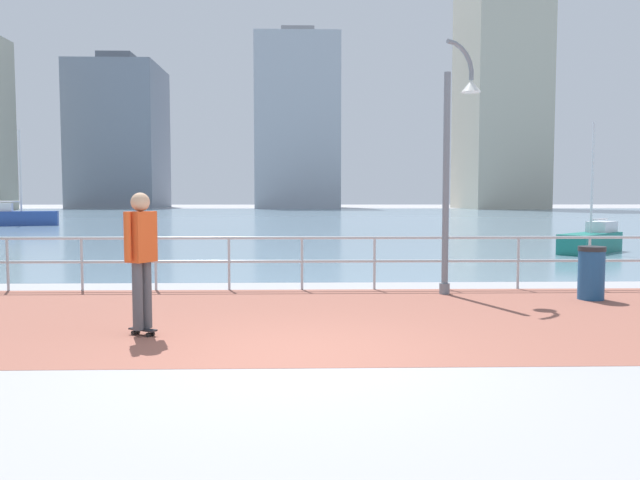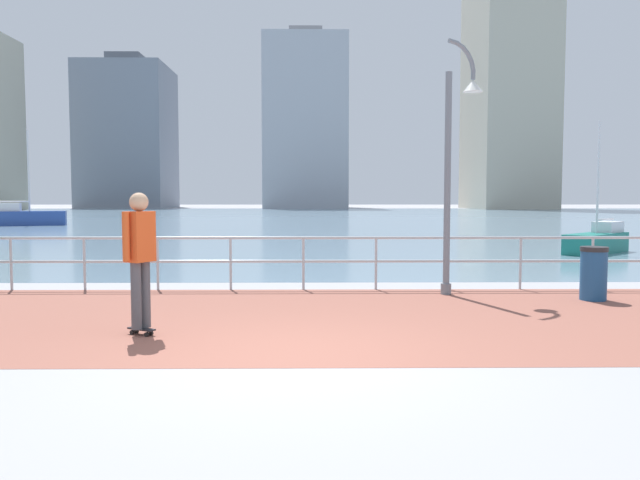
% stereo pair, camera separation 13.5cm
% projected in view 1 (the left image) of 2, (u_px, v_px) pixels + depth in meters
% --- Properties ---
extents(ground, '(220.00, 220.00, 0.00)m').
position_uv_depth(ground, '(303.00, 221.00, 46.83)').
color(ground, '#9E9EA3').
extents(brick_paving, '(28.00, 5.52, 0.01)m').
position_uv_depth(brick_paving, '(301.00, 317.00, 9.18)').
color(brick_paving, '#935647').
rests_on(brick_paving, ground).
extents(harbor_water, '(180.00, 88.00, 0.00)m').
position_uv_depth(harbor_water, '(304.00, 217.00, 56.81)').
color(harbor_water, '#6B899E').
rests_on(harbor_water, ground).
extents(waterfront_railing, '(25.25, 0.06, 1.03)m').
position_uv_depth(waterfront_railing, '(302.00, 253.00, 11.89)').
color(waterfront_railing, '#B2BCC1').
rests_on(waterfront_railing, ground).
extents(lamppost, '(0.77, 0.50, 4.62)m').
position_uv_depth(lamppost, '(454.00, 155.00, 11.31)').
color(lamppost, slate).
rests_on(lamppost, ground).
extents(skateboarder, '(0.40, 0.52, 1.84)m').
position_uv_depth(skateboarder, '(141.00, 249.00, 7.89)').
color(skateboarder, black).
rests_on(skateboarder, ground).
extents(trash_bin, '(0.46, 0.46, 0.93)m').
position_uv_depth(trash_bin, '(591.00, 273.00, 10.76)').
color(trash_bin, navy).
rests_on(trash_bin, ground).
extents(sailboat_white, '(4.48, 2.55, 6.01)m').
position_uv_depth(sailboat_white, '(19.00, 217.00, 39.11)').
color(sailboat_white, '#284799').
rests_on(sailboat_white, ground).
extents(sailboat_ivory, '(2.80, 2.71, 4.19)m').
position_uv_depth(sailboat_ivory, '(592.00, 240.00, 19.89)').
color(sailboat_ivory, '#197266').
rests_on(sailboat_ivory, ground).
extents(tower_steel, '(13.64, 17.52, 29.82)m').
position_uv_depth(tower_steel, '(298.00, 125.00, 105.34)').
color(tower_steel, '#A3A8B2').
rests_on(tower_steel, ground).
extents(tower_glass, '(14.55, 14.76, 26.45)m').
position_uv_depth(tower_glass, '(119.00, 137.00, 107.81)').
color(tower_glass, slate).
rests_on(tower_glass, ground).
extents(tower_brick, '(11.16, 17.25, 47.16)m').
position_uv_depth(tower_brick, '(500.00, 66.00, 98.47)').
color(tower_brick, '#B2AD99').
rests_on(tower_brick, ground).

